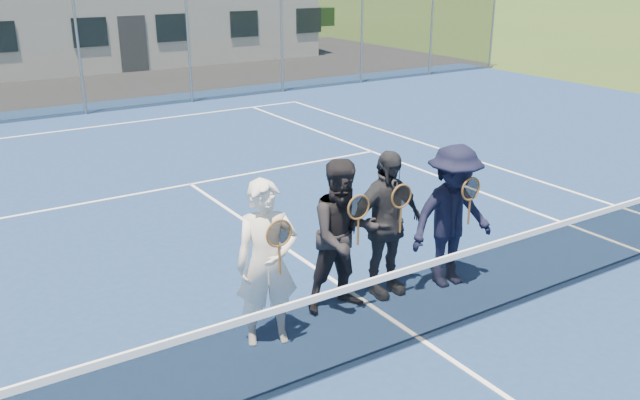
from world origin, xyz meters
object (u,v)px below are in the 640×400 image
at_px(player_b, 344,236).
at_px(tennis_net, 426,298).
at_px(player_d, 452,216).
at_px(player_a, 267,263).
at_px(player_c, 385,224).

bearing_deg(player_b, tennis_net, -75.64).
xyz_separation_m(tennis_net, player_d, (1.18, 0.90, 0.38)).
bearing_deg(player_b, player_d, -8.03).
height_order(player_a, player_d, same).
distance_m(player_a, player_b, 1.10).
distance_m(tennis_net, player_c, 1.25).
xyz_separation_m(player_b, player_d, (1.47, -0.21, -0.00)).
bearing_deg(player_b, player_c, 2.93).
height_order(tennis_net, player_b, player_b).
distance_m(player_b, player_d, 1.48).
bearing_deg(player_a, player_d, -0.58).
xyz_separation_m(player_a, player_b, (1.09, 0.18, -0.00)).
relative_size(tennis_net, player_d, 6.49).
bearing_deg(player_c, player_a, -172.89).
xyz_separation_m(player_b, player_c, (0.62, 0.03, 0.00)).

